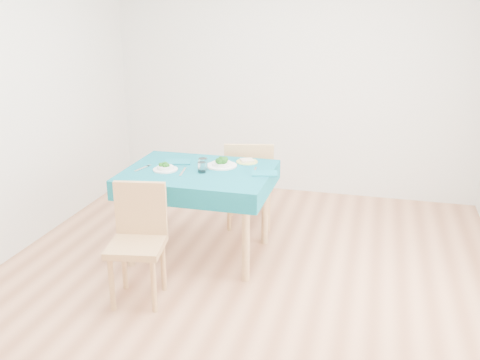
% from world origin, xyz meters
% --- Properties ---
extents(room_shell, '(4.02, 4.52, 2.73)m').
position_xyz_m(room_shell, '(0.00, 0.00, 1.35)').
color(room_shell, '#A16543').
rests_on(room_shell, ground).
extents(table, '(1.18, 0.90, 0.76)m').
position_xyz_m(table, '(-0.46, 0.43, 0.38)').
color(table, '#095868').
rests_on(table, ground).
extents(chair_near, '(0.44, 0.47, 0.95)m').
position_xyz_m(chair_near, '(-0.66, -0.39, 0.47)').
color(chair_near, tan).
rests_on(chair_near, ground).
extents(chair_far, '(0.55, 0.58, 1.12)m').
position_xyz_m(chair_far, '(-0.22, 1.19, 0.56)').
color(chair_far, tan).
rests_on(chair_far, ground).
extents(bowl_near, '(0.20, 0.20, 0.06)m').
position_xyz_m(bowl_near, '(-0.72, 0.35, 0.79)').
color(bowl_near, white).
rests_on(bowl_near, table).
extents(bowl_far, '(0.26, 0.26, 0.08)m').
position_xyz_m(bowl_far, '(-0.31, 0.57, 0.80)').
color(bowl_far, white).
rests_on(bowl_far, table).
extents(fork_near, '(0.07, 0.19, 0.00)m').
position_xyz_m(fork_near, '(-0.93, 0.34, 0.76)').
color(fork_near, silver).
rests_on(fork_near, table).
extents(knife_near, '(0.05, 0.23, 0.00)m').
position_xyz_m(knife_near, '(-0.57, 0.34, 0.76)').
color(knife_near, silver).
rests_on(knife_near, table).
extents(fork_far, '(0.08, 0.17, 0.00)m').
position_xyz_m(fork_far, '(-0.40, 0.52, 0.76)').
color(fork_far, silver).
rests_on(fork_far, table).
extents(knife_far, '(0.04, 0.23, 0.00)m').
position_xyz_m(knife_far, '(-0.01, 0.50, 0.76)').
color(knife_far, silver).
rests_on(knife_far, table).
extents(napkin_near, '(0.25, 0.21, 0.01)m').
position_xyz_m(napkin_near, '(-0.70, 0.58, 0.76)').
color(napkin_near, '#0D6373').
rests_on(napkin_near, table).
extents(napkin_far, '(0.23, 0.18, 0.01)m').
position_xyz_m(napkin_far, '(0.08, 0.46, 0.76)').
color(napkin_far, '#0D6373').
rests_on(napkin_far, table).
extents(tumbler_center, '(0.07, 0.07, 0.10)m').
position_xyz_m(tumbler_center, '(-0.43, 0.44, 0.81)').
color(tumbler_center, white).
rests_on(tumbler_center, table).
extents(tumbler_side, '(0.07, 0.07, 0.09)m').
position_xyz_m(tumbler_side, '(-0.41, 0.37, 0.80)').
color(tumbler_side, white).
rests_on(tumbler_side, table).
extents(side_plate, '(0.18, 0.18, 0.01)m').
position_xyz_m(side_plate, '(-0.13, 0.74, 0.76)').
color(side_plate, '#D3DB6B').
rests_on(side_plate, table).
extents(bread_slice, '(0.14, 0.14, 0.02)m').
position_xyz_m(bread_slice, '(-0.13, 0.74, 0.78)').
color(bread_slice, beige).
rests_on(bread_slice, side_plate).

